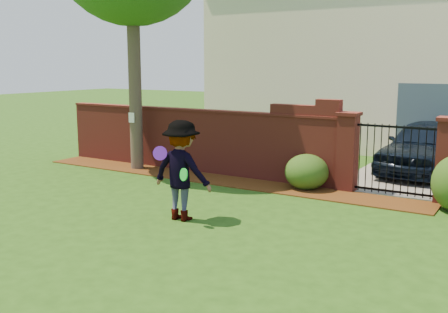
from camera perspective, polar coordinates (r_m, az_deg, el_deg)
The scene contains 14 objects.
ground at distance 10.59m, azimuth -6.62°, elevation -6.48°, with size 80.00×80.00×0.01m, color #214812.
mulch_bed at distance 13.76m, azimuth -1.15°, elevation -2.47°, with size 11.10×1.08×0.03m, color #3E200B.
brick_wall at distance 14.72m, azimuth -3.25°, elevation 1.94°, with size 8.70×0.31×2.16m.
pillar_left at distance 12.75m, azimuth 13.26°, elevation 0.57°, with size 0.50×0.50×1.88m.
pillar_right at distance 12.25m, azimuth 23.06°, elevation -0.35°, with size 0.50×0.50×1.88m.
iron_gate at distance 12.47m, azimuth 18.04°, elevation -0.34°, with size 1.78×0.03×1.60m.
driveway at distance 16.48m, azimuth 21.19°, elevation -1.10°, with size 3.20×8.00×0.01m, color slate.
house at distance 20.65m, azimuth 16.92°, elevation 10.08°, with size 12.40×6.40×6.30m.
car at distance 15.32m, azimuth 20.78°, elevation 0.92°, with size 1.75×4.35×1.48m, color black.
paper_notice at distance 15.01m, azimuth -10.01°, elevation 4.17°, with size 0.20×0.01×0.28m, color white.
shrub_left at distance 12.78m, azimuth 8.95°, elevation -1.66°, with size 1.05×1.05×0.86m, color #1D4615.
man at distance 10.10m, azimuth -4.76°, elevation -1.55°, with size 1.26×0.72×1.94m, color gray.
frisbee_purple at distance 10.03m, azimuth -6.95°, elevation 0.36°, with size 0.27×0.27×0.03m, color #6F20C9.
frisbee_green at distance 9.71m, azimuth -4.39°, elevation -1.97°, with size 0.24×0.24×0.02m, color green.
Camera 1 is at (6.31, -7.96, 3.00)m, focal length 42.14 mm.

